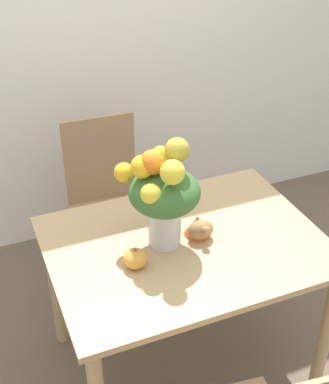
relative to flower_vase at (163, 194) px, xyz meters
name	(u,v)px	position (x,y,z in m)	size (l,w,h in m)	color
ground_plane	(183,361)	(0.09, -0.04, -1.00)	(12.00, 12.00, 0.00)	brown
wall_back	(91,22)	(0.09, 1.28, 0.35)	(8.00, 0.06, 2.70)	white
dining_table	(185,262)	(0.09, -0.04, -0.36)	(1.16, 0.86, 0.75)	tan
flower_vase	(163,194)	(0.00, 0.00, 0.00)	(0.32, 0.35, 0.47)	silver
pumpkin	(135,258)	(-0.16, -0.10, -0.20)	(0.10, 0.10, 0.09)	gold
turkey_figurine	(199,227)	(0.16, -0.02, -0.20)	(0.11, 0.15, 0.09)	#A87A4C
dining_chair_near_window	(108,204)	(-0.03, 0.74, -0.50)	(0.44, 0.44, 0.97)	#9E7A56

